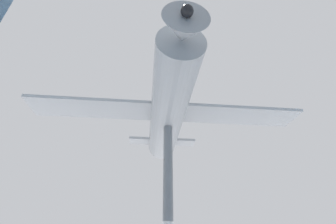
% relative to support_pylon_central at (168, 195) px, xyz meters
% --- Properties ---
extents(support_pylon_central, '(0.48, 0.48, 7.22)m').
position_rel_support_pylon_central_xyz_m(support_pylon_central, '(0.00, 0.00, 0.00)').
color(support_pylon_central, slate).
rests_on(support_pylon_central, ground_plane).
extents(suspended_airplane, '(15.41, 12.05, 3.05)m').
position_rel_support_pylon_central_xyz_m(suspended_airplane, '(0.01, 0.25, 4.62)').
color(suspended_airplane, '#93999E').
rests_on(suspended_airplane, support_pylon_central).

